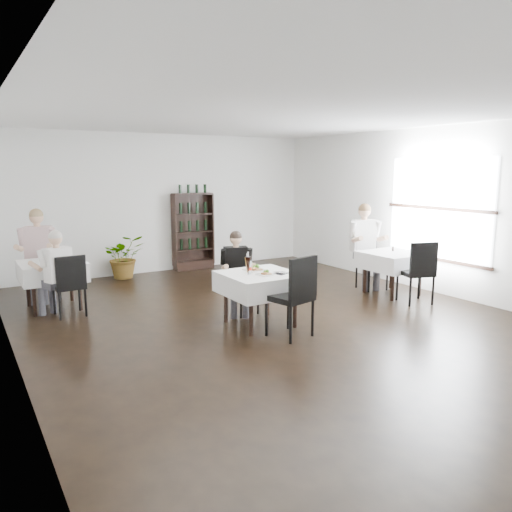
# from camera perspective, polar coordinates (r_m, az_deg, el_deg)

# --- Properties ---
(room_shell) EXTENTS (9.00, 9.00, 9.00)m
(room_shell) POSITION_cam_1_polar(r_m,az_deg,el_deg) (7.20, 2.49, 3.98)
(room_shell) COLOR black
(room_shell) RESTS_ON ground
(window_right) EXTENTS (0.06, 2.30, 1.85)m
(window_right) POSITION_cam_1_polar(r_m,az_deg,el_deg) (9.58, 20.13, 4.85)
(window_right) COLOR white
(window_right) RESTS_ON room_shell
(wine_shelf) EXTENTS (0.90, 0.28, 1.75)m
(wine_shelf) POSITION_cam_1_polar(r_m,az_deg,el_deg) (11.33, -7.19, 2.74)
(wine_shelf) COLOR black
(wine_shelf) RESTS_ON ground
(main_table) EXTENTS (1.03, 1.03, 0.77)m
(main_table) POSITION_cam_1_polar(r_m,az_deg,el_deg) (7.19, 0.45, -3.13)
(main_table) COLOR black
(main_table) RESTS_ON ground
(left_table) EXTENTS (0.98, 0.98, 0.77)m
(left_table) POSITION_cam_1_polar(r_m,az_deg,el_deg) (8.70, -22.25, -1.59)
(left_table) COLOR black
(left_table) RESTS_ON ground
(right_table) EXTENTS (0.98, 0.98, 0.77)m
(right_table) POSITION_cam_1_polar(r_m,az_deg,el_deg) (9.30, 15.37, -0.50)
(right_table) COLOR black
(right_table) RESTS_ON ground
(potted_tree) EXTENTS (0.88, 0.78, 0.91)m
(potted_tree) POSITION_cam_1_polar(r_m,az_deg,el_deg) (10.70, -14.82, -0.05)
(potted_tree) COLOR #28531C
(potted_tree) RESTS_ON ground
(main_chair_far) EXTENTS (0.47, 0.47, 0.88)m
(main_chair_far) POSITION_cam_1_polar(r_m,az_deg,el_deg) (7.83, -1.94, -2.94)
(main_chair_far) COLOR black
(main_chair_far) RESTS_ON ground
(main_chair_near) EXTENTS (0.61, 0.62, 1.12)m
(main_chair_near) POSITION_cam_1_polar(r_m,az_deg,el_deg) (6.65, 4.47, -4.07)
(main_chair_near) COLOR black
(main_chair_near) RESTS_ON ground
(left_chair_far) EXTENTS (0.48, 0.49, 0.87)m
(left_chair_far) POSITION_cam_1_polar(r_m,az_deg,el_deg) (9.43, -23.18, -1.56)
(left_chair_far) COLOR black
(left_chair_far) RESTS_ON ground
(left_chair_near) EXTENTS (0.45, 0.46, 0.97)m
(left_chair_near) POSITION_cam_1_polar(r_m,az_deg,el_deg) (8.11, -20.51, -2.76)
(left_chair_near) COLOR black
(left_chair_near) RESTS_ON ground
(right_chair_far) EXTENTS (0.53, 0.54, 1.02)m
(right_chair_far) POSITION_cam_1_polar(r_m,az_deg,el_deg) (9.68, 12.86, -0.21)
(right_chair_far) COLOR black
(right_chair_far) RESTS_ON ground
(right_chair_near) EXTENTS (0.61, 0.61, 1.07)m
(right_chair_near) POSITION_cam_1_polar(r_m,az_deg,el_deg) (8.75, 18.11, -1.35)
(right_chair_near) COLOR black
(right_chair_near) RESTS_ON ground
(diner_main) EXTENTS (0.56, 0.60, 1.30)m
(diner_main) POSITION_cam_1_polar(r_m,az_deg,el_deg) (7.73, -2.22, -1.19)
(diner_main) COLOR #46454E
(diner_main) RESTS_ON ground
(diner_left_far) EXTENTS (0.68, 0.72, 1.58)m
(diner_left_far) POSITION_cam_1_polar(r_m,az_deg,el_deg) (9.27, -23.68, 0.86)
(diner_left_far) COLOR #46454E
(diner_left_far) RESTS_ON ground
(diner_left_near) EXTENTS (0.60, 0.63, 1.34)m
(diner_left_near) POSITION_cam_1_polar(r_m,az_deg,el_deg) (8.13, -22.01, -1.18)
(diner_left_near) COLOR #46454E
(diner_left_near) RESTS_ON ground
(diner_right_far) EXTENTS (0.68, 0.73, 1.61)m
(diner_right_far) POSITION_cam_1_polar(r_m,az_deg,el_deg) (9.68, 12.38, 1.88)
(diner_right_far) COLOR #46454E
(diner_right_far) RESTS_ON ground
(plate_far) EXTENTS (0.29, 0.29, 0.09)m
(plate_far) POSITION_cam_1_polar(r_m,az_deg,el_deg) (7.32, -0.06, -1.54)
(plate_far) COLOR white
(plate_far) RESTS_ON main_table
(plate_near) EXTENTS (0.24, 0.24, 0.07)m
(plate_near) POSITION_cam_1_polar(r_m,az_deg,el_deg) (7.03, 1.13, -2.04)
(plate_near) COLOR white
(plate_near) RESTS_ON main_table
(pilsner_dark) EXTENTS (0.08, 0.08, 0.34)m
(pilsner_dark) POSITION_cam_1_polar(r_m,az_deg,el_deg) (6.92, -0.91, -1.18)
(pilsner_dark) COLOR black
(pilsner_dark) RESTS_ON main_table
(pilsner_lager) EXTENTS (0.07, 0.07, 0.28)m
(pilsner_lager) POSITION_cam_1_polar(r_m,az_deg,el_deg) (7.13, -1.03, -1.05)
(pilsner_lager) COLOR #BA852F
(pilsner_lager) RESTS_ON main_table
(coke_bottle) EXTENTS (0.06, 0.06, 0.23)m
(coke_bottle) POSITION_cam_1_polar(r_m,az_deg,el_deg) (7.07, -0.76, -1.33)
(coke_bottle) COLOR silver
(coke_bottle) RESTS_ON main_table
(napkin_cutlery) EXTENTS (0.24, 0.22, 0.02)m
(napkin_cutlery) POSITION_cam_1_polar(r_m,az_deg,el_deg) (7.13, 2.89, -1.97)
(napkin_cutlery) COLOR black
(napkin_cutlery) RESTS_ON main_table
(pepper_mill) EXTENTS (0.04, 0.04, 0.09)m
(pepper_mill) POSITION_cam_1_polar(r_m,az_deg,el_deg) (9.41, 15.38, 0.82)
(pepper_mill) COLOR black
(pepper_mill) RESTS_ON right_table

